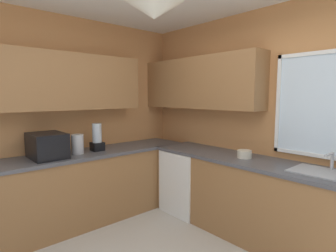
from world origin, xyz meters
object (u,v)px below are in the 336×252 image
at_px(microwave, 47,146).
at_px(blender_appliance, 97,138).
at_px(bowl, 244,154).
at_px(dishwasher, 189,181).
at_px(kettle, 78,144).
at_px(sink_assembly, 326,173).

relative_size(microwave, blender_appliance, 1.33).
bearing_deg(bowl, dishwasher, -178.01).
relative_size(kettle, bowl, 1.48).
height_order(dishwasher, bowl, bowl).
bearing_deg(sink_assembly, microwave, -144.21).
height_order(kettle, bowl, kettle).
relative_size(dishwasher, blender_appliance, 2.40).
bearing_deg(sink_assembly, kettle, -150.00).
bearing_deg(kettle, sink_assembly, 30.00).
distance_m(kettle, blender_appliance, 0.28).
bearing_deg(microwave, blender_appliance, 90.00).
bearing_deg(dishwasher, bowl, 1.99).
distance_m(microwave, blender_appliance, 0.63).
relative_size(bowl, blender_appliance, 0.46).
bearing_deg(microwave, dishwasher, 68.59).
height_order(microwave, kettle, microwave).
height_order(dishwasher, microwave, microwave).
relative_size(kettle, sink_assembly, 0.42).
height_order(microwave, sink_assembly, microwave).
relative_size(kettle, blender_appliance, 0.67).
relative_size(dishwasher, kettle, 3.55).
distance_m(kettle, bowl, 2.03).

